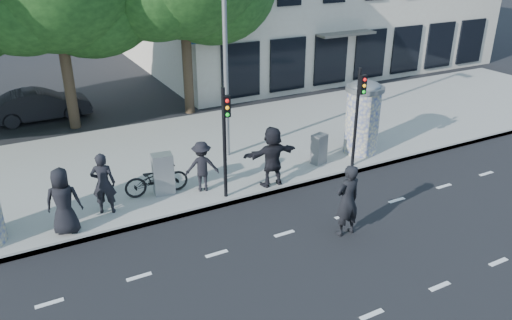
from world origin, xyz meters
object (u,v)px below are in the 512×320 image
ped_b (103,183)px  car_mid (40,105)px  ped_f (272,156)px  street_lamp (225,24)px  man_road (347,200)px  cabinet_right (319,149)px  traffic_pole_far (358,108)px  bicycle (156,179)px  traffic_pole_near (225,133)px  ped_d (202,166)px  cabinet_left (163,174)px  ped_a (63,201)px  ad_column_right (363,116)px

ped_b → car_mid: size_ratio=0.44×
ped_f → street_lamp: bearing=-82.9°
man_road → cabinet_right: 4.33m
traffic_pole_far → bicycle: size_ratio=1.77×
ped_b → man_road: 6.72m
traffic_pole_far → cabinet_right: size_ratio=3.23×
ped_b → cabinet_right: 7.29m
traffic_pole_near → cabinet_right: size_ratio=3.23×
bicycle → cabinet_right: size_ratio=1.83×
ped_d → ped_f: 2.19m
ped_f → cabinet_left: (-3.20, 1.05, -0.33)m
traffic_pole_far → street_lamp: (-3.40, 2.84, 2.56)m
street_lamp → cabinet_left: size_ratio=6.22×
ped_f → man_road: 3.27m
ped_a → cabinet_left: (2.98, 0.94, -0.28)m
bicycle → car_mid: bearing=18.5°
ped_b → man_road: bearing=164.5°
cabinet_right → man_road: bearing=-132.2°
ped_d → car_mid: ped_d is taller
ped_b → ped_d: (2.95, -0.01, -0.11)m
bicycle → ped_d: bearing=-102.1°
ped_b → cabinet_right: size_ratio=1.73×
ped_f → ped_b: bearing=-5.4°
ped_b → man_road: size_ratio=0.90×
traffic_pole_near → ped_b: size_ratio=1.87×
man_road → ped_b: bearing=-38.0°
traffic_pole_far → ped_d: size_ratio=2.12×
ad_column_right → ped_a: size_ratio=1.44×
traffic_pole_far → ped_b: (-8.20, 0.78, -1.17)m
ped_d → bicycle: bearing=0.2°
ped_b → ped_a: bearing=47.2°
ad_column_right → ped_d: bearing=-178.8°
ped_b → ped_f: (5.03, -0.69, 0.06)m
ped_f → cabinet_right: 2.39m
man_road → ped_d: bearing=-59.7°
traffic_pole_near → ped_f: (1.62, 0.09, -1.11)m
traffic_pole_near → ped_a: 4.71m
ped_b → cabinet_left: ped_b is taller
traffic_pole_far → ped_d: bearing=171.6°
ped_a → ped_f: (6.18, -0.11, 0.05)m
bicycle → street_lamp: bearing=-57.5°
traffic_pole_far → traffic_pole_near: bearing=180.0°
bicycle → cabinet_right: bearing=-89.1°
man_road → bicycle: (-3.84, 4.34, -0.36)m
ad_column_right → ped_d: 6.28m
car_mid → traffic_pole_near: bearing=-160.3°
ad_column_right → man_road: bearing=-132.8°
ad_column_right → street_lamp: 5.81m
ped_b → car_mid: ped_b is taller
ped_b → ped_d: 2.95m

